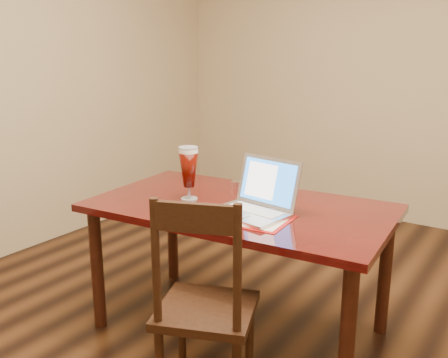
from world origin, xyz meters
The scene contains 3 objects.
ground centered at (0.00, 0.00, 0.00)m, with size 5.00×5.00×0.00m, color black.
dining_table centered at (-0.26, 0.17, 0.65)m, with size 1.60×0.98×1.01m.
dining_chair centered at (-0.07, -0.40, 0.45)m, with size 0.52×0.51×0.96m.
Camera 1 is at (1.06, -1.94, 1.51)m, focal length 40.00 mm.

